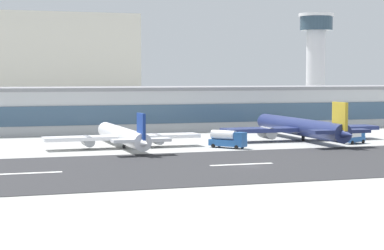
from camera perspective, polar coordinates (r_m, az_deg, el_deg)
ground_plane at (r=120.53m, az=4.86°, el=-3.50°), size 1400.00×1400.00×0.00m
runway_strip at (r=123.19m, az=4.35°, el=-3.32°), size 800.00×42.72×0.08m
runway_centreline_dash_3 at (r=114.79m, az=-13.81°, el=-3.95°), size 12.00×1.20×0.01m
runway_centreline_dash_4 at (r=123.04m, az=4.18°, el=-3.30°), size 12.00×1.20×0.01m
terminal_building at (r=205.29m, az=-2.29°, el=1.44°), size 197.01×27.43×12.76m
control_tower at (r=272.03m, az=10.33°, el=5.81°), size 13.72×13.72×40.34m
distant_hotel_block at (r=325.23m, az=-14.48°, el=5.15°), size 112.31×24.10×45.13m
airliner_navy_tail_gate_0 at (r=150.81m, az=-5.74°, el=-0.93°), size 35.03×41.08×8.57m
airliner_gold_tail_gate_1 at (r=169.64m, az=9.26°, el=-0.23°), size 40.48×49.08×10.25m
service_box_truck_1 at (r=165.30m, az=13.39°, el=-0.91°), size 6.46×4.52×3.25m
service_fuel_truck_2 at (r=151.05m, az=3.02°, el=-1.18°), size 7.38×8.24×3.95m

